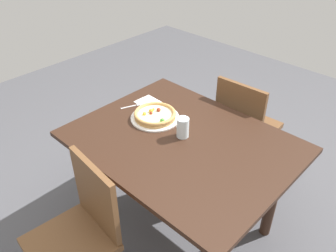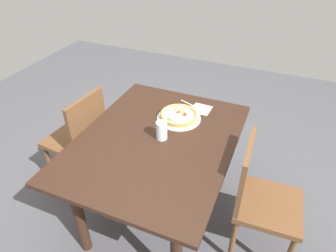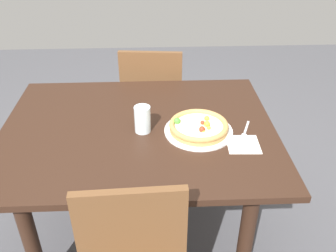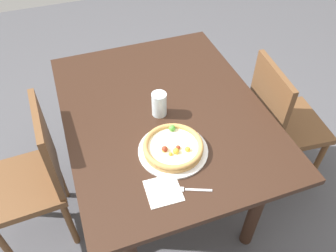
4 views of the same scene
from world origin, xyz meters
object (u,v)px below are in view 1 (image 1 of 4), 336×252
drinking_glass (183,127)px  fork (134,106)px  chair_near (80,232)px  plate (155,118)px  pizza (155,115)px  chair_far (244,125)px  napkin (148,102)px  dining_table (182,154)px

drinking_glass → fork: bearing=175.8°
chair_near → plate: size_ratio=2.77×
plate → pizza: pizza is taller
chair_far → napkin: size_ratio=6.23×
dining_table → chair_far: (0.01, 0.71, -0.14)m
dining_table → napkin: napkin is taller
chair_far → drinking_glass: 0.75m
fork → chair_near: bearing=-129.2°
pizza → fork: pizza is taller
plate → fork: plate is taller
chair_near → fork: chair_near is taller
dining_table → chair_far: bearing=89.6°
chair_near → fork: (-0.42, 0.77, 0.25)m
chair_near → chair_far: (0.08, 1.42, 0.00)m
drinking_glass → napkin: drinking_glass is taller
pizza → drinking_glass: drinking_glass is taller
drinking_glass → plate: bearing=175.3°
dining_table → chair_far: size_ratio=1.47×
dining_table → drinking_glass: (-0.02, 0.03, 0.17)m
fork → drinking_glass: drinking_glass is taller
pizza → fork: bearing=176.4°
chair_near → pizza: (-0.21, 0.76, 0.28)m
dining_table → chair_near: 0.73m
pizza → chair_near: bearing=-74.9°
dining_table → fork: bearing=172.6°
drinking_glass → chair_near: bearing=-93.8°
fork → chair_far: bearing=-15.3°
dining_table → pizza: size_ratio=4.73×
chair_near → napkin: size_ratio=6.23×
chair_near → napkin: bearing=-60.3°
plate → napkin: plate is taller
fork → dining_table: bearing=-75.1°
dining_table → plate: (-0.28, 0.05, 0.12)m
plate → chair_near: bearing=-74.9°
dining_table → plate: bearing=169.7°
chair_near → napkin: chair_near is taller
chair_far → dining_table: bearing=-92.9°
napkin → drinking_glass: bearing=-16.6°
chair_near → fork: size_ratio=5.49×
napkin → dining_table: bearing=-19.1°
fork → drinking_glass: (0.47, -0.03, 0.06)m
dining_table → napkin: size_ratio=9.15×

